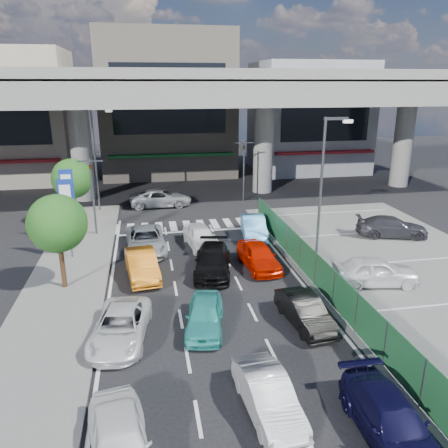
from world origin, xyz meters
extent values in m
plane|color=black|center=(0.00, 0.00, 0.00)|extent=(120.00, 120.00, 0.00)
cube|color=#5E5D5B|center=(11.00, 2.00, 0.03)|extent=(12.00, 28.00, 0.06)
cube|color=#5E5D5B|center=(-7.00, 4.00, 0.06)|extent=(4.00, 30.00, 0.12)
cylinder|color=slate|center=(-8.00, 22.00, 4.00)|extent=(1.80, 1.80, 8.00)
cylinder|color=slate|center=(8.00, 22.00, 4.00)|extent=(1.80, 1.80, 8.00)
cylinder|color=slate|center=(22.00, 22.00, 4.00)|extent=(1.80, 1.80, 8.00)
cube|color=slate|center=(0.00, 22.00, 9.00)|extent=(64.00, 14.00, 2.00)
cube|color=slate|center=(0.00, 15.20, 10.30)|extent=(64.00, 0.40, 0.90)
cube|color=slate|center=(0.00, 28.80, 10.30)|extent=(64.00, 0.40, 0.90)
cube|color=gray|center=(-16.00, 32.00, 6.50)|extent=(12.00, 10.00, 13.00)
cube|color=maroon|center=(-16.00, 26.90, 2.80)|extent=(10.80, 1.60, 0.25)
cube|color=gray|center=(0.00, 33.00, 7.50)|extent=(14.00, 10.00, 15.00)
cube|color=#146426|center=(0.00, 27.90, 2.80)|extent=(12.60, 1.60, 0.25)
cube|color=black|center=(0.00, 27.98, 8.25)|extent=(11.20, 0.10, 6.75)
cube|color=slate|center=(16.00, 32.00, 6.00)|extent=(12.00, 10.00, 12.00)
cube|color=maroon|center=(16.00, 26.90, 2.80)|extent=(10.80, 1.60, 0.25)
cube|color=black|center=(16.00, 26.98, 6.60)|extent=(9.60, 0.10, 5.40)
cylinder|color=#595B60|center=(-6.20, 12.00, 2.60)|extent=(0.14, 0.14, 5.20)
cube|color=#595B60|center=(-6.20, 12.00, 5.00)|extent=(1.60, 0.08, 0.08)
imported|color=black|center=(-6.20, 12.00, 4.70)|extent=(0.26, 1.24, 0.50)
cylinder|color=#595B60|center=(5.50, 19.00, 2.60)|extent=(0.14, 0.14, 5.20)
cube|color=#595B60|center=(5.50, 19.00, 5.00)|extent=(1.60, 0.08, 0.08)
imported|color=black|center=(5.50, 19.00, 4.70)|extent=(0.26, 1.24, 0.50)
cylinder|color=#595B60|center=(7.00, 6.00, 4.00)|extent=(0.16, 0.16, 8.00)
cube|color=#595B60|center=(7.60, 6.00, 7.90)|extent=(1.40, 0.15, 0.15)
cube|color=silver|center=(8.30, 6.00, 7.75)|extent=(0.50, 0.22, 0.18)
cylinder|color=#595B60|center=(-6.50, 18.00, 4.00)|extent=(0.16, 0.16, 8.00)
cube|color=#595B60|center=(-5.90, 18.00, 7.90)|extent=(1.40, 0.15, 0.15)
cube|color=silver|center=(-5.20, 18.00, 7.75)|extent=(0.50, 0.22, 0.18)
cylinder|color=#595B60|center=(-7.20, 8.00, 1.10)|extent=(0.10, 0.10, 2.20)
cube|color=navy|center=(-7.20, 8.00, 3.20)|extent=(0.80, 0.12, 3.00)
cube|color=white|center=(-7.20, 7.93, 3.20)|extent=(0.60, 0.02, 2.40)
cylinder|color=#595B60|center=(-7.60, 11.00, 1.10)|extent=(0.10, 0.10, 2.20)
cube|color=navy|center=(-7.60, 11.00, 3.20)|extent=(0.80, 0.12, 3.00)
cube|color=white|center=(-7.60, 10.93, 3.20)|extent=(0.60, 0.02, 2.40)
cylinder|color=#382314|center=(-7.00, 4.00, 1.20)|extent=(0.24, 0.24, 2.40)
sphere|color=#194614|center=(-7.00, 4.00, 3.40)|extent=(2.80, 2.80, 2.80)
cylinder|color=#382314|center=(-7.80, 14.50, 1.20)|extent=(0.24, 0.24, 2.40)
sphere|color=#194614|center=(-7.80, 14.50, 3.40)|extent=(2.80, 2.80, 2.80)
imported|color=white|center=(-3.84, -7.24, 0.68)|extent=(2.15, 4.15, 1.35)
imported|color=silver|center=(0.55, -6.11, 0.62)|extent=(1.61, 3.84, 1.23)
imported|color=black|center=(3.69, -7.77, 0.62)|extent=(1.79, 4.29, 1.24)
imported|color=white|center=(-4.06, -1.19, 0.61)|extent=(2.63, 4.63, 1.22)
imported|color=teal|center=(-0.68, -0.97, 0.63)|extent=(2.17, 3.91, 1.26)
imported|color=black|center=(3.50, -1.38, 0.61)|extent=(1.67, 3.81, 1.22)
imported|color=#C56A14|center=(-3.20, 4.70, 0.69)|extent=(1.96, 4.34, 1.38)
imported|color=black|center=(0.53, 4.56, 0.67)|extent=(2.69, 4.87, 1.34)
imported|color=red|center=(3.11, 4.77, 0.69)|extent=(1.95, 4.17, 1.38)
imported|color=#AEB2B6|center=(-2.95, 8.48, 0.68)|extent=(2.53, 5.03, 1.37)
imported|color=white|center=(0.40, 8.54, 0.68)|extent=(2.13, 4.19, 1.37)
imported|color=#59B0F0|center=(4.09, 9.79, 0.69)|extent=(2.03, 4.35, 1.38)
imported|color=#999BA0|center=(-1.62, 18.49, 0.70)|extent=(5.03, 2.33, 1.40)
imported|color=white|center=(8.29, 1.56, 0.79)|extent=(4.48, 2.36, 1.45)
imported|color=#313137|center=(13.04, 8.05, 0.72)|extent=(4.88, 3.06, 1.32)
cone|color=#FE440E|center=(5.61, 6.13, 0.43)|extent=(0.42, 0.42, 0.74)
camera|label=1|loc=(-2.77, -16.78, 9.73)|focal=35.00mm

